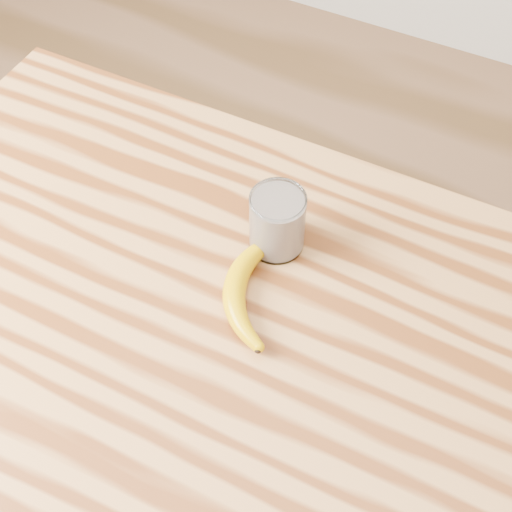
% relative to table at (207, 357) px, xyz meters
% --- Properties ---
extents(room, '(4.04, 4.04, 2.70)m').
position_rel_table_xyz_m(room, '(0.00, 0.00, 0.58)').
color(room, brown).
rests_on(room, ground).
extents(table, '(1.20, 0.80, 0.90)m').
position_rel_table_xyz_m(table, '(0.00, 0.00, 0.00)').
color(table, '#B47941').
rests_on(table, ground).
extents(smoothie_glass, '(0.09, 0.09, 0.11)m').
position_rel_table_xyz_m(smoothie_glass, '(0.04, 0.17, 0.18)').
color(smoothie_glass, white).
rests_on(smoothie_glass, table).
extents(banana, '(0.19, 0.30, 0.04)m').
position_rel_table_xyz_m(banana, '(0.03, 0.06, 0.15)').
color(banana, '#D09C00').
rests_on(banana, table).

